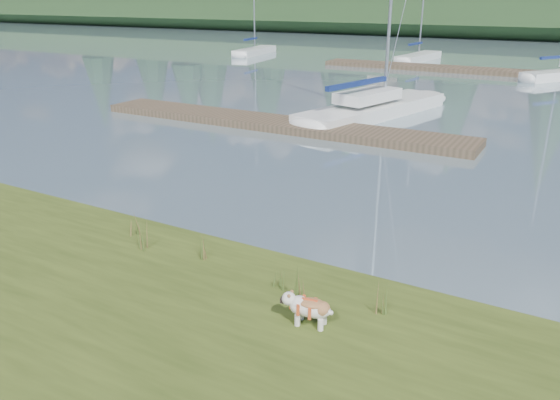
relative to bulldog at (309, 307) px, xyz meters
The scene contains 15 objects.
ground 33.62m from the bulldog, 96.44° to the left, with size 200.00×200.00×0.00m, color gray.
ridge 76.51m from the bulldog, 92.82° to the left, with size 200.00×20.00×5.00m, color #1D3319.
bulldog is the anchor object (origin of this frame).
sailboat_main 17.73m from the bulldog, 105.84° to the left, with size 4.34×10.12×14.20m.
dock_near 14.64m from the bulldog, 122.07° to the left, with size 16.00×2.00×0.30m, color #4C3D2C.
dock_far 33.45m from the bulldog, 93.03° to the left, with size 26.00×2.20×0.30m, color #4C3D2C.
sailboat_bg_0 43.97m from the bulldog, 122.61° to the left, with size 2.44×7.50×10.76m.
sailboat_bg_1 40.31m from the bulldog, 103.41° to the left, with size 2.19×7.36×10.89m.
weed_0 4.07m from the bulldog, 169.20° to the left, with size 0.17×0.14×0.72m.
weed_1 2.86m from the bulldog, 161.23° to the left, with size 0.17×0.14×0.54m.
weed_2 0.76m from the bulldog, 129.51° to the left, with size 0.17×0.14×0.76m.
weed_3 4.68m from the bulldog, 166.16° to the left, with size 0.17×0.14×0.61m.
weed_4 1.19m from the bulldog, 140.03° to the left, with size 0.17×0.14×0.39m.
weed_5 1.19m from the bulldog, 43.04° to the left, with size 0.17×0.14×0.60m.
mud_lip 4.22m from the bulldog, 154.49° to the left, with size 60.00×0.50×0.14m, color #33281C.
Camera 1 is at (6.82, -9.69, 4.95)m, focal length 35.00 mm.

